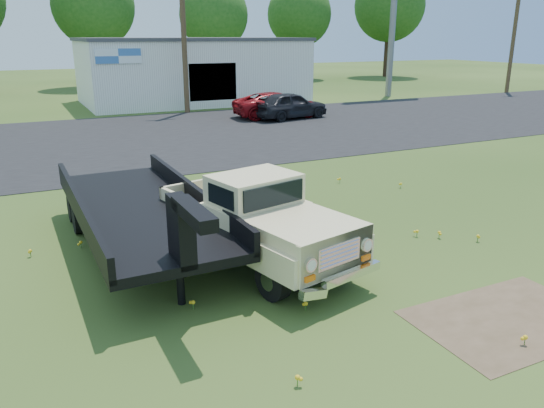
{
  "coord_description": "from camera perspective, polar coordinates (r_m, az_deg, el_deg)",
  "views": [
    {
      "loc": [
        -5.12,
        -8.03,
        4.28
      ],
      "look_at": [
        -0.73,
        1.0,
        1.08
      ],
      "focal_mm": 35.0,
      "sensor_mm": 36.0,
      "label": 1
    }
  ],
  "objects": [
    {
      "name": "dirt_patch_b",
      "position": [
        12.69,
        -10.15,
        -2.33
      ],
      "size": [
        2.2,
        1.6,
        0.01
      ],
      "primitive_type": "cube",
      "color": "brown",
      "rests_on": "ground"
    },
    {
      "name": "commercial_building",
      "position": [
        36.81,
        -8.56,
        14.09
      ],
      "size": [
        14.2,
        8.2,
        4.15
      ],
      "color": "silver",
      "rests_on": "ground"
    },
    {
      "name": "dirt_patch_a",
      "position": [
        9.35,
        24.18,
        -11.26
      ],
      "size": [
        3.0,
        2.0,
        0.01
      ],
      "primitive_type": "cube",
      "color": "brown",
      "rests_on": "ground"
    },
    {
      "name": "treeline_g",
      "position": [
        60.77,
        12.53,
        20.08
      ],
      "size": [
        7.36,
        7.36,
        10.95
      ],
      "color": "#362318",
      "rests_on": "ground"
    },
    {
      "name": "utility_pole_east",
      "position": [
        46.21,
        24.63,
        16.55
      ],
      "size": [
        1.6,
        0.3,
        9.0
      ],
      "color": "#463620",
      "rests_on": "ground"
    },
    {
      "name": "vintage_pickup_truck",
      "position": [
        10.31,
        -1.88,
        -1.56
      ],
      "size": [
        2.96,
        5.19,
        1.77
      ],
      "primitive_type": null,
      "rotation": [
        0.0,
        0.0,
        0.23
      ],
      "color": "beige",
      "rests_on": "ground"
    },
    {
      "name": "ground",
      "position": [
        10.44,
        6.06,
        -6.64
      ],
      "size": [
        140.0,
        140.0,
        0.0
      ],
      "primitive_type": "plane",
      "color": "#274114",
      "rests_on": "ground"
    },
    {
      "name": "red_pickup",
      "position": [
        29.32,
        0.61,
        10.6
      ],
      "size": [
        4.94,
        2.52,
        1.34
      ],
      "primitive_type": "imported",
      "rotation": [
        0.0,
        0.0,
        1.51
      ],
      "color": "maroon",
      "rests_on": "ground"
    },
    {
      "name": "treeline_d",
      "position": [
        49.1,
        -18.67,
        19.54
      ],
      "size": [
        6.72,
        6.72,
        10.0
      ],
      "color": "#362318",
      "rests_on": "ground"
    },
    {
      "name": "flatbed_trailer",
      "position": [
        11.23,
        -14.14,
        0.08
      ],
      "size": [
        2.51,
        7.27,
        1.97
      ],
      "primitive_type": null,
      "rotation": [
        0.0,
        0.0,
        0.01
      ],
      "color": "black",
      "rests_on": "ground"
    },
    {
      "name": "treeline_f",
      "position": [
        56.5,
        2.95,
        19.7
      ],
      "size": [
        6.4,
        6.4,
        9.52
      ],
      "color": "#362318",
      "rests_on": "ground"
    },
    {
      "name": "dark_sedan",
      "position": [
        28.79,
        1.97,
        10.55
      ],
      "size": [
        4.41,
        2.34,
        1.43
      ],
      "primitive_type": "imported",
      "rotation": [
        0.0,
        0.0,
        1.73
      ],
      "color": "black",
      "rests_on": "ground"
    },
    {
      "name": "treeline_e",
      "position": [
        50.08,
        -6.28,
        19.52
      ],
      "size": [
        6.08,
        6.08,
        9.04
      ],
      "color": "#362318",
      "rests_on": "ground"
    },
    {
      "name": "asphalt_lot",
      "position": [
        23.97,
        -13.27,
        6.92
      ],
      "size": [
        90.0,
        14.0,
        0.02
      ],
      "primitive_type": "cube",
      "color": "black",
      "rests_on": "ground"
    },
    {
      "name": "utility_pole_mid",
      "position": [
        31.38,
        -9.5,
        18.03
      ],
      "size": [
        1.6,
        0.3,
        9.0
      ],
      "color": "#463620",
      "rests_on": "ground"
    }
  ]
}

